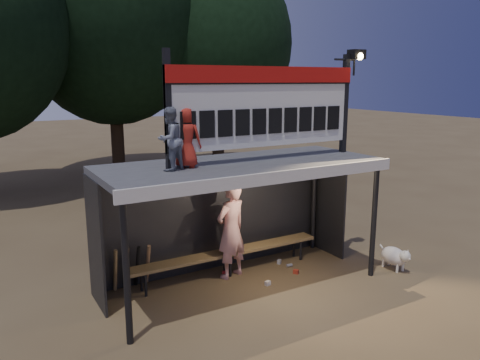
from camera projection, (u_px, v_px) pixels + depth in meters
name	position (u px, v px, depth m)	size (l,w,h in m)	color
ground	(242.00, 284.00, 8.72)	(80.00, 80.00, 0.00)	#503E28
player	(231.00, 230.00, 8.89)	(0.69, 0.45, 1.88)	white
child_a	(170.00, 139.00, 7.37)	(0.49, 0.38, 1.01)	slate
child_b	(186.00, 138.00, 7.62)	(0.48, 0.31, 0.99)	#A72519
dugout_shelter	(235.00, 186.00, 8.54)	(5.10, 2.08, 2.32)	#404043
scoreboard_assembly	(269.00, 104.00, 8.29)	(4.10, 0.27, 1.99)	black
bench	(227.00, 253.00, 9.09)	(4.00, 0.35, 0.48)	olive
tree_mid	(111.00, 14.00, 17.64)	(7.22, 7.22, 10.36)	#312215
tree_right	(217.00, 43.00, 18.96)	(6.08, 6.08, 8.72)	#2E2014
dog	(395.00, 256.00, 9.36)	(0.36, 0.81, 0.49)	silver
bats	(132.00, 267.00, 8.43)	(0.68, 0.35, 0.84)	olive
litter	(272.00, 271.00, 9.26)	(1.44, 0.95, 0.08)	#A62E1C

